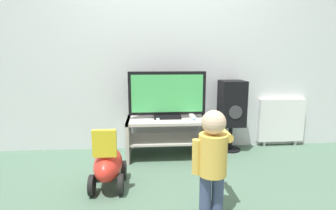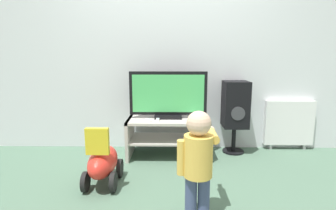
{
  "view_description": "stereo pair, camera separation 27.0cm",
  "coord_description": "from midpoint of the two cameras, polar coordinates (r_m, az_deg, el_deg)",
  "views": [
    {
      "loc": [
        -0.22,
        -2.71,
        1.15
      ],
      "look_at": [
        0.0,
        0.15,
        0.63
      ],
      "focal_mm": 28.0,
      "sensor_mm": 36.0,
      "label": 1
    },
    {
      "loc": [
        0.05,
        -2.72,
        1.15
      ],
      "look_at": [
        0.0,
        0.15,
        0.63
      ],
      "focal_mm": 28.0,
      "sensor_mm": 36.0,
      "label": 2
    }
  ],
  "objects": [
    {
      "name": "ground_plane",
      "position": [
        2.95,
        2.64,
        -12.73
      ],
      "size": [
        16.0,
        16.0,
        0.0
      ],
      "primitive_type": "plane",
      "color": "#4C6B56"
    },
    {
      "name": "wall_back",
      "position": [
        3.31,
        2.52,
        12.82
      ],
      "size": [
        10.0,
        0.06,
        2.6
      ],
      "color": "silver",
      "rests_on": "ground_plane"
    },
    {
      "name": "speaker_tower",
      "position": [
        3.28,
        16.73,
        -0.24
      ],
      "size": [
        0.29,
        0.31,
        0.88
      ],
      "color": "black",
      "rests_on": "ground_plane"
    },
    {
      "name": "game_console",
      "position": [
        2.98,
        7.99,
        -2.85
      ],
      "size": [
        0.05,
        0.19,
        0.05
      ],
      "color": "white",
      "rests_on": "tv_stand"
    },
    {
      "name": "child",
      "position": [
        1.9,
        10.77,
        -10.98
      ],
      "size": [
        0.3,
        0.46,
        0.8
      ],
      "color": "#3F4C72",
      "rests_on": "ground_plane"
    },
    {
      "name": "television",
      "position": [
        3.02,
        2.6,
        2.08
      ],
      "size": [
        0.89,
        0.2,
        0.54
      ],
      "color": "black",
      "rests_on": "tv_stand"
    },
    {
      "name": "remote_secondary",
      "position": [
        2.93,
        0.41,
        -3.24
      ],
      "size": [
        0.03,
        0.13,
        0.03
      ],
      "color": "white",
      "rests_on": "tv_stand"
    },
    {
      "name": "radiator",
      "position": [
        3.7,
        26.76,
        -3.52
      ],
      "size": [
        0.61,
        0.08,
        0.63
      ],
      "color": "white",
      "rests_on": "ground_plane"
    },
    {
      "name": "tv_stand",
      "position": [
        3.09,
        2.55,
        -5.78
      ],
      "size": [
        0.94,
        0.51,
        0.46
      ],
      "color": "beige",
      "rests_on": "ground_plane"
    },
    {
      "name": "remote_primary",
      "position": [
        2.9,
        -1.51,
        -3.37
      ],
      "size": [
        0.09,
        0.13,
        0.03
      ],
      "color": "white",
      "rests_on": "tv_stand"
    },
    {
      "name": "ride_on_toy",
      "position": [
        2.48,
        -10.94,
        -12.18
      ],
      "size": [
        0.28,
        0.53,
        0.57
      ],
      "color": "red",
      "rests_on": "ground_plane"
    }
  ]
}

